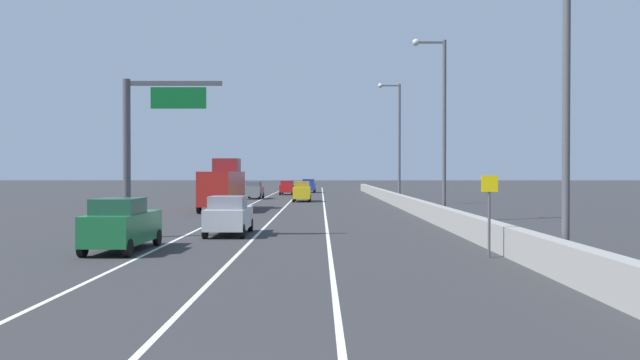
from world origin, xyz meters
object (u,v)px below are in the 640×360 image
at_px(car_silver_1, 227,215).
at_px(car_blue_3, 307,186).
at_px(car_yellow_0, 300,192).
at_px(car_green_2, 120,225).
at_px(lamp_post_right_second, 439,118).
at_px(lamp_post_right_third, 395,136).
at_px(car_gray_5, 252,190).
at_px(overhead_sign_gantry, 140,138).
at_px(box_truck, 221,186).
at_px(car_red_4, 285,188).
at_px(lamp_post_right_near, 557,65).
at_px(speed_advisory_sign, 487,209).

xyz_separation_m(car_silver_1, car_blue_3, (2.80, 63.90, 0.04)).
xyz_separation_m(car_yellow_0, car_green_2, (-5.92, -41.71, -0.00)).
distance_m(lamp_post_right_second, lamp_post_right_third, 20.03).
bearing_deg(car_gray_5, overhead_sign_gantry, -91.05).
bearing_deg(box_truck, car_red_4, 84.34).
xyz_separation_m(car_silver_1, car_gray_5, (-3.07, 41.90, 0.03)).
relative_size(car_yellow_0, car_gray_5, 1.10).
distance_m(lamp_post_right_near, car_green_2, 17.02).
bearing_deg(box_truck, speed_advisory_sign, -63.76).
distance_m(lamp_post_right_near, lamp_post_right_third, 40.05).
bearing_deg(lamp_post_right_third, overhead_sign_gantry, -117.51).
bearing_deg(car_blue_3, overhead_sign_gantry, -95.83).
bearing_deg(speed_advisory_sign, lamp_post_right_third, 88.32).
bearing_deg(lamp_post_right_second, lamp_post_right_near, -90.24).
relative_size(car_yellow_0, box_truck, 0.47).
bearing_deg(lamp_post_right_near, car_green_2, 161.68).
relative_size(speed_advisory_sign, box_truck, 0.32).
xyz_separation_m(overhead_sign_gantry, car_yellow_0, (6.49, 36.73, -3.68)).
height_order(lamp_post_right_second, car_green_2, lamp_post_right_second).
bearing_deg(lamp_post_right_near, car_silver_1, 136.30).
distance_m(lamp_post_right_near, lamp_post_right_second, 20.03).
relative_size(lamp_post_right_third, box_truck, 1.20).
xyz_separation_m(speed_advisory_sign, car_yellow_0, (-8.06, 43.58, -0.71)).
height_order(car_red_4, car_gray_5, car_gray_5).
height_order(overhead_sign_gantry, box_truck, overhead_sign_gantry).
xyz_separation_m(lamp_post_right_third, car_yellow_0, (-9.14, 6.72, -5.45)).
distance_m(lamp_post_right_second, car_red_4, 48.18).
bearing_deg(car_gray_5, car_red_4, 76.45).
bearing_deg(car_yellow_0, lamp_post_right_near, -78.66).
xyz_separation_m(speed_advisory_sign, car_green_2, (-13.98, 1.88, -0.71)).
bearing_deg(lamp_post_right_near, lamp_post_right_third, 90.34).
bearing_deg(car_red_4, car_yellow_0, -82.53).
relative_size(lamp_post_right_second, car_blue_3, 2.73).
distance_m(speed_advisory_sign, lamp_post_right_second, 17.55).
relative_size(lamp_post_right_second, car_silver_1, 2.53).
height_order(speed_advisory_sign, car_yellow_0, speed_advisory_sign).
bearing_deg(car_gray_5, lamp_post_right_third, -41.91).
xyz_separation_m(car_green_2, car_gray_5, (0.23, 48.30, -0.05)).
relative_size(overhead_sign_gantry, lamp_post_right_third, 0.65).
distance_m(lamp_post_right_near, car_blue_3, 76.12).
height_order(car_yellow_0, car_red_4, car_yellow_0).
bearing_deg(speed_advisory_sign, car_green_2, 172.35).
height_order(car_yellow_0, box_truck, box_truck).
distance_m(speed_advisory_sign, car_yellow_0, 44.33).
height_order(car_silver_1, car_green_2, car_green_2).
bearing_deg(box_truck, lamp_post_right_near, -64.13).
distance_m(speed_advisory_sign, car_green_2, 14.13).
bearing_deg(car_blue_3, lamp_post_right_second, -80.47).
height_order(lamp_post_right_second, car_yellow_0, lamp_post_right_second).
distance_m(car_yellow_0, car_red_4, 19.74).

